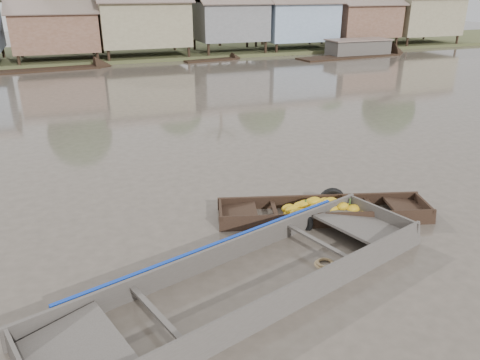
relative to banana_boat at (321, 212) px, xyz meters
name	(u,v)px	position (x,y,z in m)	size (l,w,h in m)	color
ground	(262,239)	(-1.74, -0.51, -0.13)	(120.00, 120.00, 0.00)	#4D453B
riverbank	(144,15)	(1.29, 31.35, 2.94)	(120.00, 12.47, 10.22)	#384723
banana_boat	(321,212)	(0.00, 0.00, 0.00)	(5.21, 2.58, 0.72)	black
viewer_boat	(248,284)	(-2.69, -2.08, -0.06)	(8.18, 4.33, 0.64)	#443F3A
distant_boats	(295,58)	(11.17, 23.66, 0.08)	(46.85, 15.67, 1.38)	black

